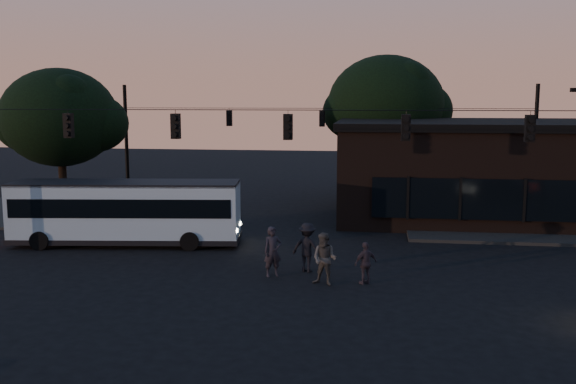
# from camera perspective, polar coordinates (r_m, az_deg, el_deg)

# --- Properties ---
(ground) EXTENTS (120.00, 120.00, 0.00)m
(ground) POSITION_cam_1_polar(r_m,az_deg,el_deg) (21.99, -1.42, -9.28)
(ground) COLOR black
(ground) RESTS_ON ground
(sidewalk_far_right) EXTENTS (14.00, 10.00, 0.15)m
(sidewalk_far_right) POSITION_cam_1_polar(r_m,az_deg,el_deg) (36.35, 21.38, -2.65)
(sidewalk_far_right) COLOR black
(sidewalk_far_right) RESTS_ON ground
(sidewalk_far_left) EXTENTS (14.00, 10.00, 0.15)m
(sidewalk_far_left) POSITION_cam_1_polar(r_m,az_deg,el_deg) (39.34, -18.57, -1.70)
(sidewalk_far_left) COLOR black
(sidewalk_far_left) RESTS_ON ground
(building) EXTENTS (15.40, 10.41, 5.40)m
(building) POSITION_cam_1_polar(r_m,az_deg,el_deg) (37.30, 16.41, 1.95)
(building) COLOR black
(building) RESTS_ON ground
(tree_behind) EXTENTS (7.60, 7.60, 9.43)m
(tree_behind) POSITION_cam_1_polar(r_m,az_deg,el_deg) (42.69, 8.69, 7.66)
(tree_behind) COLOR black
(tree_behind) RESTS_ON ground
(tree_left) EXTENTS (6.40, 6.40, 8.30)m
(tree_left) POSITION_cam_1_polar(r_m,az_deg,el_deg) (37.91, -19.63, 6.24)
(tree_left) COLOR black
(tree_left) RESTS_ON ground
(signal_rig_near) EXTENTS (26.24, 0.30, 7.50)m
(signal_rig_near) POSITION_cam_1_polar(r_m,az_deg,el_deg) (25.01, 0.00, 3.28)
(signal_rig_near) COLOR black
(signal_rig_near) RESTS_ON ground
(signal_rig_far) EXTENTS (26.24, 0.30, 7.50)m
(signal_rig_far) POSITION_cam_1_polar(r_m,az_deg,el_deg) (40.89, 3.03, 4.93)
(signal_rig_far) COLOR black
(signal_rig_far) RESTS_ON ground
(bus) EXTENTS (10.54, 3.58, 2.91)m
(bus) POSITION_cam_1_polar(r_m,az_deg,el_deg) (30.08, -14.20, -1.52)
(bus) COLOR #A0BDCC
(bus) RESTS_ON ground
(pedestrian_a) EXTENTS (0.82, 0.72, 1.90)m
(pedestrian_a) POSITION_cam_1_polar(r_m,az_deg,el_deg) (24.16, -1.37, -5.32)
(pedestrian_a) COLOR black
(pedestrian_a) RESTS_ON ground
(pedestrian_b) EXTENTS (1.10, 0.97, 1.90)m
(pedestrian_b) POSITION_cam_1_polar(r_m,az_deg,el_deg) (23.10, 3.27, -5.97)
(pedestrian_b) COLOR #3D3B37
(pedestrian_b) RESTS_ON ground
(pedestrian_c) EXTENTS (0.97, 0.82, 1.55)m
(pedestrian_c) POSITION_cam_1_polar(r_m,az_deg,el_deg) (23.37, 6.92, -6.29)
(pedestrian_c) COLOR #322931
(pedestrian_c) RESTS_ON ground
(pedestrian_d) EXTENTS (1.38, 1.02, 1.91)m
(pedestrian_d) POSITION_cam_1_polar(r_m,az_deg,el_deg) (24.80, 1.72, -4.94)
(pedestrian_d) COLOR black
(pedestrian_d) RESTS_ON ground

